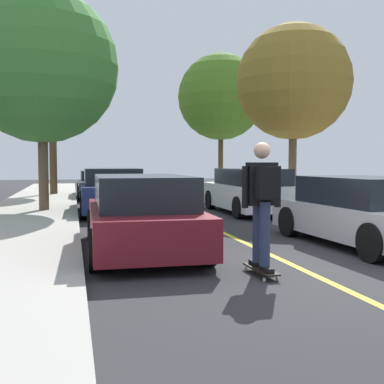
{
  "coord_description": "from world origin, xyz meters",
  "views": [
    {
      "loc": [
        -3.29,
        -6.43,
        1.59
      ],
      "look_at": [
        -0.22,
        5.87,
        0.81
      ],
      "focal_mm": 44.7,
      "sensor_mm": 36.0,
      "label": 1
    }
  ],
  "objects_px": {
    "parked_car_left_nearest": "(142,214)",
    "street_tree_right_near": "(221,97)",
    "street_tree_left_nearest": "(41,66)",
    "parked_car_left_near": "(112,191)",
    "parked_car_right_nearest": "(364,212)",
    "street_tree_left_near": "(52,84)",
    "parked_car_right_near": "(250,191)",
    "skateboarder": "(263,197)",
    "street_tree_right_nearest": "(294,82)",
    "skateboard": "(261,269)",
    "parked_car_left_far": "(100,184)"
  },
  "relations": [
    {
      "from": "parked_car_right_near",
      "to": "street_tree_right_nearest",
      "type": "relative_size",
      "value": 0.69
    },
    {
      "from": "parked_car_left_nearest",
      "to": "parked_car_right_nearest",
      "type": "height_order",
      "value": "parked_car_left_nearest"
    },
    {
      "from": "street_tree_left_nearest",
      "to": "parked_car_left_near",
      "type": "bearing_deg",
      "value": -6.01
    },
    {
      "from": "street_tree_right_nearest",
      "to": "parked_car_right_near",
      "type": "bearing_deg",
      "value": -148.86
    },
    {
      "from": "parked_car_right_nearest",
      "to": "street_tree_left_near",
      "type": "distance_m",
      "value": 16.98
    },
    {
      "from": "skateboarder",
      "to": "street_tree_left_near",
      "type": "bearing_deg",
      "value": 101.42
    },
    {
      "from": "parked_car_left_nearest",
      "to": "street_tree_right_near",
      "type": "height_order",
      "value": "street_tree_right_near"
    },
    {
      "from": "parked_car_left_near",
      "to": "skateboard",
      "type": "relative_size",
      "value": 5.36
    },
    {
      "from": "parked_car_left_nearest",
      "to": "skateboarder",
      "type": "bearing_deg",
      "value": -58.2
    },
    {
      "from": "parked_car_left_nearest",
      "to": "parked_car_left_far",
      "type": "distance_m",
      "value": 13.35
    },
    {
      "from": "parked_car_right_nearest",
      "to": "skateboarder",
      "type": "xyz_separation_m",
      "value": [
        -2.85,
        -1.86,
        0.47
      ]
    },
    {
      "from": "street_tree_right_near",
      "to": "skateboarder",
      "type": "distance_m",
      "value": 18.59
    },
    {
      "from": "parked_car_right_near",
      "to": "street_tree_left_near",
      "type": "height_order",
      "value": "street_tree_left_near"
    },
    {
      "from": "parked_car_right_nearest",
      "to": "parked_car_right_near",
      "type": "distance_m",
      "value": 6.07
    },
    {
      "from": "parked_car_right_near",
      "to": "parked_car_right_nearest",
      "type": "bearing_deg",
      "value": -90.0
    },
    {
      "from": "parked_car_left_nearest",
      "to": "parked_car_left_far",
      "type": "height_order",
      "value": "parked_car_left_nearest"
    },
    {
      "from": "street_tree_right_nearest",
      "to": "skateboard",
      "type": "distance_m",
      "value": 11.22
    },
    {
      "from": "parked_car_left_near",
      "to": "parked_car_right_nearest",
      "type": "bearing_deg",
      "value": -59.09
    },
    {
      "from": "parked_car_right_near",
      "to": "street_tree_right_nearest",
      "type": "height_order",
      "value": "street_tree_right_nearest"
    },
    {
      "from": "street_tree_left_nearest",
      "to": "street_tree_left_near",
      "type": "bearing_deg",
      "value": 90.0
    },
    {
      "from": "street_tree_right_nearest",
      "to": "skateboard",
      "type": "bearing_deg",
      "value": -118.22
    },
    {
      "from": "parked_car_left_far",
      "to": "parked_car_right_nearest",
      "type": "bearing_deg",
      "value": -72.86
    },
    {
      "from": "street_tree_left_nearest",
      "to": "skateboard",
      "type": "height_order",
      "value": "street_tree_left_nearest"
    },
    {
      "from": "parked_car_left_far",
      "to": "street_tree_left_near",
      "type": "xyz_separation_m",
      "value": [
        -2.05,
        1.4,
        4.56
      ]
    },
    {
      "from": "street_tree_left_near",
      "to": "street_tree_right_nearest",
      "type": "relative_size",
      "value": 1.11
    },
    {
      "from": "parked_car_left_nearest",
      "to": "street_tree_left_near",
      "type": "xyz_separation_m",
      "value": [
        -2.05,
        14.74,
        4.51
      ]
    },
    {
      "from": "street_tree_right_near",
      "to": "skateboarder",
      "type": "bearing_deg",
      "value": -105.63
    },
    {
      "from": "parked_car_left_nearest",
      "to": "parked_car_right_nearest",
      "type": "bearing_deg",
      "value": -4.86
    },
    {
      "from": "street_tree_right_near",
      "to": "skateboarder",
      "type": "height_order",
      "value": "street_tree_right_near"
    },
    {
      "from": "parked_car_left_near",
      "to": "street_tree_right_near",
      "type": "bearing_deg",
      "value": 53.86
    },
    {
      "from": "street_tree_left_near",
      "to": "parked_car_right_nearest",
      "type": "bearing_deg",
      "value": -67.43
    },
    {
      "from": "parked_car_right_near",
      "to": "street_tree_left_nearest",
      "type": "xyz_separation_m",
      "value": [
        -6.28,
        1.21,
        3.81
      ]
    },
    {
      "from": "parked_car_left_nearest",
      "to": "street_tree_right_near",
      "type": "xyz_separation_m",
      "value": [
        6.28,
        15.3,
        4.28
      ]
    },
    {
      "from": "parked_car_right_near",
      "to": "skateboarder",
      "type": "xyz_separation_m",
      "value": [
        -2.85,
        -7.93,
        0.42
      ]
    },
    {
      "from": "parked_car_left_nearest",
      "to": "skateboard",
      "type": "bearing_deg",
      "value": -57.82
    },
    {
      "from": "parked_car_left_nearest",
      "to": "parked_car_left_far",
      "type": "xyz_separation_m",
      "value": [
        0.0,
        13.35,
        -0.05
      ]
    },
    {
      "from": "parked_car_left_near",
      "to": "parked_car_right_nearest",
      "type": "relative_size",
      "value": 1.06
    },
    {
      "from": "street_tree_left_nearest",
      "to": "skateboard",
      "type": "distance_m",
      "value": 10.68
    },
    {
      "from": "street_tree_left_near",
      "to": "skateboard",
      "type": "relative_size",
      "value": 8.16
    },
    {
      "from": "parked_car_left_nearest",
      "to": "parked_car_left_far",
      "type": "bearing_deg",
      "value": 90.0
    },
    {
      "from": "street_tree_left_nearest",
      "to": "street_tree_left_near",
      "type": "distance_m",
      "value": 7.86
    },
    {
      "from": "parked_car_right_near",
      "to": "skateboarder",
      "type": "bearing_deg",
      "value": -109.78
    },
    {
      "from": "street_tree_left_near",
      "to": "street_tree_right_near",
      "type": "bearing_deg",
      "value": 3.8
    },
    {
      "from": "parked_car_left_near",
      "to": "street_tree_left_near",
      "type": "xyz_separation_m",
      "value": [
        -2.05,
        8.04,
        4.5
      ]
    },
    {
      "from": "parked_car_left_near",
      "to": "street_tree_right_nearest",
      "type": "xyz_separation_m",
      "value": [
        6.28,
        0.25,
        3.67
      ]
    },
    {
      "from": "parked_car_left_nearest",
      "to": "street_tree_right_nearest",
      "type": "bearing_deg",
      "value": 47.91
    },
    {
      "from": "parked_car_left_nearest",
      "to": "skateboarder",
      "type": "height_order",
      "value": "skateboarder"
    },
    {
      "from": "skateboarder",
      "to": "parked_car_left_near",
      "type": "bearing_deg",
      "value": 98.76
    },
    {
      "from": "parked_car_right_nearest",
      "to": "parked_car_right_near",
      "type": "relative_size",
      "value": 0.99
    },
    {
      "from": "parked_car_left_near",
      "to": "skateboard",
      "type": "distance_m",
      "value": 9.01
    }
  ]
}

